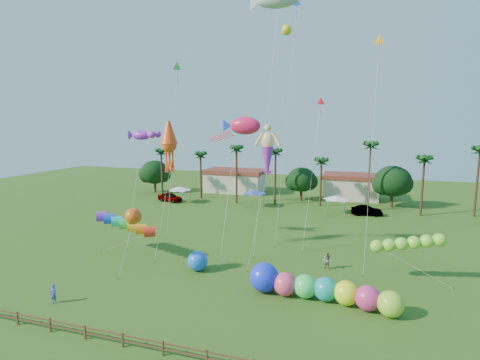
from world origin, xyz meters
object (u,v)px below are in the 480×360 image
(car_b, at_px, (367,211))
(caterpillar_inflatable, at_px, (316,288))
(car_a, at_px, (170,197))
(spectator_b, at_px, (327,261))
(blue_ball, at_px, (198,261))
(spectator_a, at_px, (54,294))

(car_b, distance_m, caterpillar_inflatable, 32.25)
(car_a, xyz_separation_m, spectator_b, (31.12, -24.78, 0.08))
(car_b, xyz_separation_m, caterpillar_inflatable, (-4.42, -31.94, 0.30))
(car_b, height_order, blue_ball, blue_ball)
(caterpillar_inflatable, relative_size, blue_ball, 6.27)
(car_a, relative_size, spectator_a, 3.05)
(blue_ball, bearing_deg, car_a, 122.87)
(spectator_a, xyz_separation_m, blue_ball, (8.42, 9.92, 0.20))
(car_b, distance_m, blue_ball, 33.42)
(car_a, bearing_deg, spectator_b, -115.47)
(spectator_a, relative_size, caterpillar_inflatable, 0.13)
(spectator_a, xyz_separation_m, spectator_b, (20.75, 14.21, 0.11))
(car_a, bearing_deg, caterpillar_inflatable, -122.95)
(car_b, distance_m, spectator_a, 46.26)
(car_b, distance_m, spectator_b, 25.14)
(car_a, height_order, car_b, car_a)
(caterpillar_inflatable, bearing_deg, blue_ball, 172.72)
(car_b, bearing_deg, car_a, 82.92)
(spectator_b, relative_size, blue_ball, 0.91)
(spectator_b, bearing_deg, car_a, 171.90)
(car_a, distance_m, blue_ball, 34.62)
(car_b, bearing_deg, spectator_b, 163.49)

